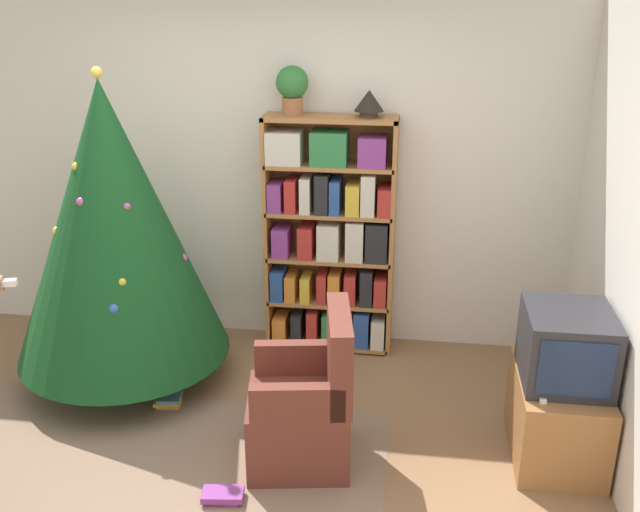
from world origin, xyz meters
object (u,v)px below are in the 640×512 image
at_px(bookshelf, 332,239).
at_px(armchair, 306,409).
at_px(potted_plant, 292,87).
at_px(table_lamp, 369,102).
at_px(television, 567,347).
at_px(christmas_tree, 113,224).

relative_size(bookshelf, armchair, 1.88).
bearing_deg(potted_plant, bookshelf, -1.48).
distance_m(bookshelf, table_lamp, 1.01).
relative_size(television, armchair, 0.57).
bearing_deg(bookshelf, table_lamp, 1.67).
height_order(television, potted_plant, potted_plant).
distance_m(christmas_tree, potted_plant, 1.49).
xyz_separation_m(armchair, table_lamp, (0.22, 1.39, 1.51)).
distance_m(christmas_tree, armchair, 1.73).
bearing_deg(potted_plant, armchair, -77.94).
relative_size(television, potted_plant, 1.58).
height_order(christmas_tree, table_lamp, christmas_tree).
height_order(potted_plant, table_lamp, potted_plant).
relative_size(armchair, potted_plant, 2.80).
xyz_separation_m(bookshelf, television, (1.44, -1.15, -0.15)).
height_order(armchair, table_lamp, table_lamp).
bearing_deg(potted_plant, television, -34.08).
bearing_deg(bookshelf, christmas_tree, -153.21).
bearing_deg(armchair, christmas_tree, -126.93).
height_order(armchair, potted_plant, potted_plant).
relative_size(christmas_tree, table_lamp, 10.56).
height_order(television, christmas_tree, christmas_tree).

